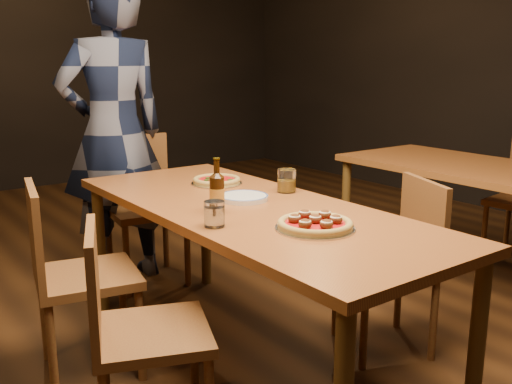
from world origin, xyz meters
TOP-DOWN VIEW (x-y plane):
  - ground at (0.00, 0.00)m, footprint 9.00×9.00m
  - table_main at (0.00, 0.00)m, footprint 0.80×2.00m
  - table_right at (1.70, -0.20)m, footprint 0.80×2.00m
  - chair_main_nw at (-0.62, -0.26)m, footprint 0.52×0.52m
  - chair_main_sw at (-0.62, 0.36)m, footprint 0.50×0.50m
  - chair_main_e at (0.59, -0.28)m, footprint 0.53×0.53m
  - chair_end at (0.06, 1.18)m, footprint 0.50×0.50m
  - pizza_meatball at (-0.01, -0.44)m, footprint 0.31×0.31m
  - pizza_margherita at (0.13, 0.47)m, footprint 0.26×0.26m
  - plate_stack at (0.04, 0.10)m, footprint 0.23×0.23m
  - beer_bottle at (-0.18, -0.01)m, footprint 0.06×0.06m
  - water_glass at (-0.30, -0.19)m, footprint 0.08×0.08m
  - amber_glass at (0.30, 0.11)m, footprint 0.09×0.09m
  - diner at (-0.06, 1.34)m, footprint 0.69×0.46m

SIDE VIEW (x-z plane):
  - ground at x=0.00m, z-range 0.00..0.00m
  - chair_main_nw at x=-0.62m, z-range 0.00..0.87m
  - chair_main_e at x=0.59m, z-range 0.00..0.87m
  - chair_main_sw at x=-0.62m, z-range 0.00..0.91m
  - chair_end at x=0.06m, z-range 0.00..0.96m
  - table_main at x=0.00m, z-range 0.30..1.05m
  - table_right at x=1.70m, z-range 0.30..1.05m
  - plate_stack at x=0.04m, z-range 0.75..0.77m
  - pizza_margherita at x=0.13m, z-range 0.75..0.78m
  - pizza_meatball at x=-0.01m, z-range 0.74..0.80m
  - water_glass at x=-0.30m, z-range 0.75..0.85m
  - amber_glass at x=0.30m, z-range 0.75..0.86m
  - beer_bottle at x=-0.18m, z-range 0.72..0.94m
  - diner at x=-0.06m, z-range 0.00..1.88m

